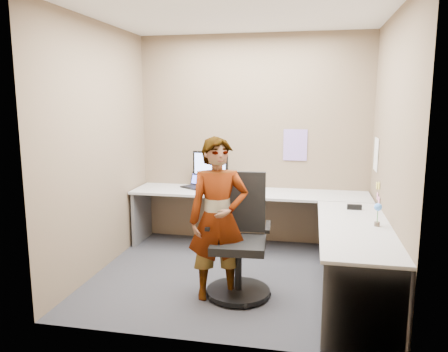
% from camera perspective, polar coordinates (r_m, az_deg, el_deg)
% --- Properties ---
extents(ground, '(3.00, 3.00, 0.00)m').
position_cam_1_polar(ground, '(4.79, 1.43, -13.05)').
color(ground, '#26272C').
rests_on(ground, ground).
extents(wall_back, '(3.00, 0.00, 3.00)m').
position_cam_1_polar(wall_back, '(5.72, 3.77, 4.69)').
color(wall_back, brown).
rests_on(wall_back, ground).
extents(wall_right, '(0.00, 2.70, 2.70)m').
position_cam_1_polar(wall_right, '(4.44, 20.96, 2.52)').
color(wall_right, brown).
rests_on(wall_right, ground).
extents(wall_left, '(0.00, 2.70, 2.70)m').
position_cam_1_polar(wall_left, '(4.93, -15.97, 3.48)').
color(wall_left, brown).
rests_on(wall_left, ground).
extents(ceiling, '(3.00, 3.00, 0.00)m').
position_cam_1_polar(ceiling, '(4.49, 1.59, 20.56)').
color(ceiling, white).
rests_on(ceiling, wall_back).
extents(desk, '(2.98, 2.58, 0.73)m').
position_cam_1_polar(desk, '(4.91, 7.30, -5.28)').
color(desk, '#B0B0B0').
rests_on(desk, ground).
extents(paper_ream, '(0.32, 0.25, 0.06)m').
position_cam_1_polar(paper_ream, '(5.56, -1.81, -1.62)').
color(paper_ream, red).
rests_on(paper_ream, desk).
extents(monitor, '(0.47, 0.16, 0.44)m').
position_cam_1_polar(monitor, '(5.52, -1.79, 1.36)').
color(monitor, black).
rests_on(monitor, paper_ream).
extents(laptop, '(0.38, 0.36, 0.21)m').
position_cam_1_polar(laptop, '(5.76, -3.71, -0.96)').
color(laptop, black).
rests_on(laptop, desk).
extents(trackball_mouse, '(0.12, 0.08, 0.07)m').
position_cam_1_polar(trackball_mouse, '(5.33, 2.41, -2.15)').
color(trackball_mouse, '#B7B7BC').
rests_on(trackball_mouse, desk).
extents(origami, '(0.10, 0.10, 0.06)m').
position_cam_1_polar(origami, '(5.37, 4.50, -2.04)').
color(origami, white).
rests_on(origami, desk).
extents(stapler, '(0.15, 0.04, 0.05)m').
position_cam_1_polar(stapler, '(4.80, 16.66, -3.90)').
color(stapler, black).
rests_on(stapler, desk).
extents(flower, '(0.07, 0.07, 0.22)m').
position_cam_1_polar(flower, '(4.22, 19.45, -4.33)').
color(flower, brown).
rests_on(flower, desk).
extents(calendar_purple, '(0.30, 0.01, 0.40)m').
position_cam_1_polar(calendar_purple, '(5.67, 9.28, 4.02)').
color(calendar_purple, '#846BB7').
rests_on(calendar_purple, wall_back).
extents(calendar_white, '(0.01, 0.28, 0.38)m').
position_cam_1_polar(calendar_white, '(5.33, 19.25, 2.69)').
color(calendar_white, white).
rests_on(calendar_white, wall_right).
extents(sticky_note_a, '(0.01, 0.07, 0.07)m').
position_cam_1_polar(sticky_note_a, '(5.04, 19.57, -1.19)').
color(sticky_note_a, '#F2E059').
rests_on(sticky_note_a, wall_right).
extents(sticky_note_b, '(0.01, 0.07, 0.07)m').
position_cam_1_polar(sticky_note_b, '(5.11, 19.41, -2.52)').
color(sticky_note_b, pink).
rests_on(sticky_note_b, wall_right).
extents(sticky_note_c, '(0.01, 0.07, 0.07)m').
position_cam_1_polar(sticky_note_c, '(5.00, 19.58, -3.03)').
color(sticky_note_c, pink).
rests_on(sticky_note_c, wall_right).
extents(sticky_note_d, '(0.01, 0.07, 0.07)m').
position_cam_1_polar(sticky_note_d, '(5.19, 19.33, -1.20)').
color(sticky_note_d, '#F2E059').
rests_on(sticky_note_d, wall_right).
extents(office_chair, '(0.62, 0.61, 1.16)m').
position_cam_1_polar(office_chair, '(4.27, 1.99, -9.18)').
color(office_chair, black).
rests_on(office_chair, ground).
extents(person, '(0.65, 0.52, 1.54)m').
position_cam_1_polar(person, '(4.10, -0.75, -5.66)').
color(person, '#999399').
rests_on(person, ground).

